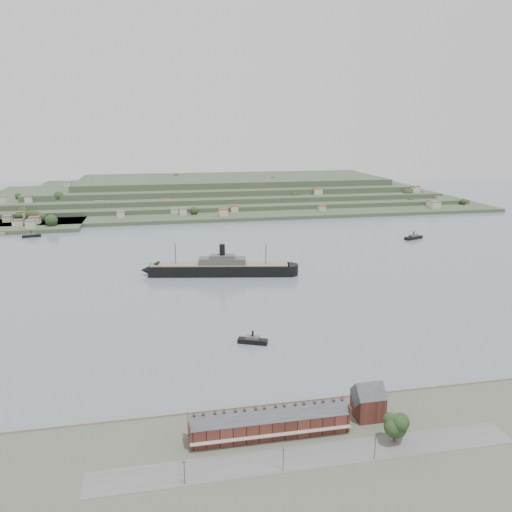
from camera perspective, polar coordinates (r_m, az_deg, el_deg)
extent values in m
plane|color=slate|center=(334.41, -3.04, -3.61)|extent=(1400.00, 1400.00, 0.00)
cube|color=#4C5142|center=(169.48, 6.76, -23.30)|extent=(220.00, 80.00, 2.00)
cube|color=slate|center=(200.12, 3.24, -16.55)|extent=(220.00, 2.00, 2.60)
cube|color=#595959|center=(173.38, 6.13, -21.85)|extent=(140.00, 12.00, 0.10)
cube|color=#431F18|center=(180.28, 1.57, -18.83)|extent=(55.00, 8.00, 7.00)
cube|color=#33343A|center=(178.36, 1.58, -17.89)|extent=(55.60, 8.15, 8.15)
cube|color=#A09A8E|center=(176.68, 1.93, -19.80)|extent=(55.00, 1.60, 0.25)
cube|color=#431F18|center=(174.76, -7.73, -18.40)|extent=(0.50, 8.40, 3.00)
cube|color=#431F18|center=(184.97, 10.28, -16.48)|extent=(0.50, 8.40, 3.00)
cube|color=#321F1B|center=(174.28, -5.85, -17.89)|extent=(0.90, 1.40, 3.20)
cube|color=#321F1B|center=(174.72, -3.97, -17.75)|extent=(0.90, 1.40, 3.20)
cube|color=#321F1B|center=(176.58, 0.67, -17.33)|extent=(0.90, 1.40, 3.20)
cube|color=#321F1B|center=(177.62, 2.49, -17.14)|extent=(0.90, 1.40, 3.20)
cube|color=#321F1B|center=(180.92, 6.91, -16.59)|extent=(0.90, 1.40, 3.20)
cube|color=#321F1B|center=(182.51, 8.63, -16.36)|extent=(0.90, 1.40, 3.20)
cube|color=#431F18|center=(193.39, 12.67, -16.33)|extent=(10.00, 10.00, 9.00)
cube|color=#33343A|center=(191.13, 12.75, -15.17)|extent=(10.40, 10.18, 10.18)
cube|color=#36472F|center=(683.69, -7.33, 5.94)|extent=(760.00, 260.00, 4.00)
cube|color=#36472F|center=(709.23, -5.86, 6.67)|extent=(680.00, 220.00, 5.00)
cube|color=#36472F|center=(724.77, -4.79, 7.30)|extent=(600.00, 200.00, 6.00)
cube|color=#36472F|center=(740.51, -3.77, 7.99)|extent=(520.00, 180.00, 7.00)
cube|color=#36472F|center=(756.47, -2.79, 8.71)|extent=(440.00, 160.00, 8.00)
cube|color=#36472F|center=(594.81, -26.17, 3.23)|extent=(150.00, 90.00, 4.00)
cube|color=black|center=(361.05, -4.20, -1.59)|extent=(101.29, 31.17, 7.82)
cone|color=black|center=(367.54, -12.05, -1.59)|extent=(15.58, 15.58, 13.40)
cylinder|color=black|center=(361.50, 3.78, -1.56)|extent=(13.40, 13.40, 7.82)
cube|color=#7D6A53|center=(359.89, -4.21, -0.94)|extent=(98.89, 29.67, 0.67)
cube|color=#484543|center=(359.10, -3.86, -0.56)|extent=(34.76, 15.88, 4.47)
cube|color=#484543|center=(358.32, -3.87, -0.10)|extent=(18.98, 10.89, 2.79)
cylinder|color=black|center=(357.26, -3.88, 0.56)|extent=(4.02, 4.02, 10.05)
cylinder|color=#462C20|center=(361.21, -9.19, 0.20)|extent=(0.56, 0.56, 17.87)
cylinder|color=#462C20|center=(357.74, 1.13, 0.06)|extent=(0.56, 0.56, 15.64)
cube|color=black|center=(251.20, -0.38, -9.71)|extent=(15.19, 9.27, 2.37)
cube|color=#484543|center=(250.47, -0.38, -9.34)|extent=(7.36, 5.45, 1.78)
cylinder|color=black|center=(249.67, -0.38, -8.93)|extent=(0.99, 0.99, 3.45)
cube|color=black|center=(530.09, -24.27, 2.11)|extent=(17.64, 8.20, 2.27)
cube|color=#484543|center=(529.76, -24.29, 2.28)|extent=(8.29, 5.31, 1.70)
cylinder|color=black|center=(529.40, -24.31, 2.48)|extent=(0.95, 0.95, 3.31)
cube|color=black|center=(497.76, 17.55, 2.00)|extent=(20.66, 12.62, 2.67)
cube|color=#484543|center=(497.35, 17.57, 2.23)|extent=(10.02, 7.49, 2.00)
cylinder|color=black|center=(496.90, 17.59, 2.48)|extent=(1.11, 1.11, 3.89)
cylinder|color=#462C20|center=(183.54, 15.57, -19.26)|extent=(1.03, 1.03, 4.30)
sphere|color=black|center=(181.44, 15.65, -18.24)|extent=(7.75, 7.75, 7.75)
sphere|color=black|center=(182.50, 16.18, -17.75)|extent=(6.02, 6.02, 6.02)
sphere|color=black|center=(179.55, 15.34, -18.43)|extent=(5.51, 5.51, 5.51)
sphere|color=black|center=(179.06, 16.11, -17.94)|extent=(5.16, 5.16, 5.16)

